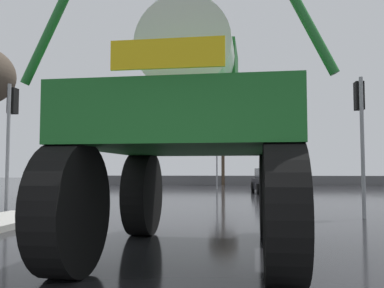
% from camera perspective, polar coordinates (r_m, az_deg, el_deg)
% --- Properties ---
extents(ground_plane, '(120.00, 120.00, 0.00)m').
position_cam_1_polar(ground_plane, '(20.19, 4.04, -7.54)').
color(ground_plane, black).
extents(oversize_sprayer, '(4.02, 5.42, 4.64)m').
position_cam_1_polar(oversize_sprayer, '(7.01, 0.15, 1.35)').
color(oversize_sprayer, black).
rests_on(oversize_sprayer, ground).
extents(sedan_ahead, '(2.17, 4.24, 1.52)m').
position_cam_1_polar(sedan_ahead, '(26.38, 10.50, -5.03)').
color(sedan_ahead, black).
rests_on(sedan_ahead, ground).
extents(traffic_signal_near_left, '(0.24, 0.54, 4.15)m').
position_cam_1_polar(traffic_signal_near_left, '(14.72, -23.46, 3.13)').
color(traffic_signal_near_left, gray).
rests_on(traffic_signal_near_left, ground).
extents(traffic_signal_near_right, '(0.24, 0.54, 4.10)m').
position_cam_1_polar(traffic_signal_near_right, '(13.25, 21.98, 3.65)').
color(traffic_signal_near_right, gray).
rests_on(traffic_signal_near_right, ground).
extents(traffic_signal_far_left, '(0.24, 0.55, 4.08)m').
position_cam_1_polar(traffic_signal_far_left, '(32.49, -8.18, -0.80)').
color(traffic_signal_far_left, gray).
rests_on(traffic_signal_far_left, ground).
extents(traffic_signal_far_right, '(0.24, 0.55, 3.77)m').
position_cam_1_polar(traffic_signal_far_right, '(31.47, 3.43, -1.14)').
color(traffic_signal_far_right, gray).
rests_on(traffic_signal_far_right, ground).
extents(bare_tree_far_center, '(2.86, 2.86, 6.81)m').
position_cam_1_polar(bare_tree_far_center, '(39.79, 4.24, 2.34)').
color(bare_tree_far_center, '#473828').
rests_on(bare_tree_far_center, ground).
extents(roadside_barrier, '(32.90, 0.24, 0.90)m').
position_cam_1_polar(roadside_barrier, '(39.67, 5.24, -4.98)').
color(roadside_barrier, '#59595B').
rests_on(roadside_barrier, ground).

